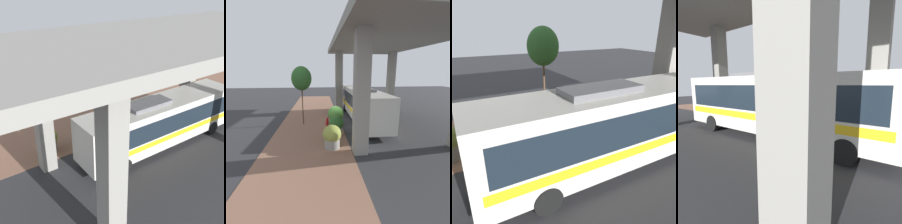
# 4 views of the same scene
# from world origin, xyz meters

# --- Properties ---
(ground_plane) EXTENTS (80.00, 80.00, 0.00)m
(ground_plane) POSITION_xyz_m (0.00, 0.00, 0.00)
(ground_plane) COLOR #2D2D30
(ground_plane) RESTS_ON ground
(sidewalk_strip) EXTENTS (6.00, 40.00, 0.02)m
(sidewalk_strip) POSITION_xyz_m (-3.00, 0.00, 0.01)
(sidewalk_strip) COLOR #845B47
(sidewalk_strip) RESTS_ON ground
(overpass) EXTENTS (9.40, 20.42, 8.28)m
(overpass) POSITION_xyz_m (4.00, 0.00, 7.25)
(overpass) COLOR gray
(overpass) RESTS_ON ground
(bus) EXTENTS (2.68, 12.46, 3.60)m
(bus) POSITION_xyz_m (2.47, 1.44, 1.96)
(bus) COLOR silver
(bus) RESTS_ON ground
(fire_hydrant) EXTENTS (0.48, 0.23, 1.12)m
(fire_hydrant) POSITION_xyz_m (-1.42, -1.33, 0.57)
(fire_hydrant) COLOR #B21919
(fire_hydrant) RESTS_ON ground
(planter_front) EXTENTS (1.56, 1.56, 1.88)m
(planter_front) POSITION_xyz_m (-0.51, 0.08, 0.93)
(planter_front) COLOR gray
(planter_front) RESTS_ON ground
(planter_middle) EXTENTS (1.28, 1.28, 1.69)m
(planter_middle) POSITION_xyz_m (-1.27, -5.35, 0.86)
(planter_middle) COLOR gray
(planter_middle) RESTS_ON ground
(planter_back) EXTENTS (1.23, 1.23, 1.61)m
(planter_back) POSITION_xyz_m (-0.71, -2.65, 0.82)
(planter_back) COLOR gray
(planter_back) RESTS_ON ground
(street_tree_near) EXTENTS (1.91, 1.91, 5.71)m
(street_tree_near) POSITION_xyz_m (-3.74, 0.58, 4.55)
(street_tree_near) COLOR brown
(street_tree_near) RESTS_ON ground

